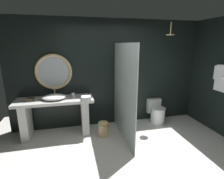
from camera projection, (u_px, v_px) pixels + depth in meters
name	position (u px, v px, depth m)	size (l,w,h in m)	color
ground_plane	(136.00, 171.00, 2.82)	(5.76, 5.76, 0.00)	silver
back_wall_panel	(110.00, 74.00, 4.27)	(4.80, 0.10, 2.60)	black
vanity_counter	(56.00, 113.00, 3.83)	(1.66, 0.59, 0.85)	silver
vessel_sink	(54.00, 97.00, 3.71)	(0.52, 0.42, 0.22)	white
tumbler_cup	(73.00, 95.00, 3.87)	(0.08, 0.08, 0.10)	silver
tissue_box	(30.00, 100.00, 3.60)	(0.16, 0.14, 0.07)	#3D3323
round_wall_mirror	(54.00, 72.00, 3.86)	(0.81, 0.07, 0.81)	#D6B77F
shower_glass_panel	(124.00, 93.00, 3.61)	(0.02, 1.51, 2.04)	silver
rain_shower_head	(170.00, 34.00, 3.91)	(0.19, 0.19, 0.29)	#D6B77F
toilet	(156.00, 112.00, 4.53)	(0.38, 0.54, 0.59)	white
waste_bin	(103.00, 129.00, 3.85)	(0.23, 0.23, 0.35)	#D6B77F
folded_hand_towel	(86.00, 98.00, 3.70)	(0.20, 0.19, 0.07)	white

